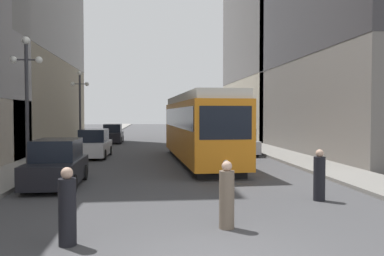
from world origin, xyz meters
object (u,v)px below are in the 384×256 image
parked_car_left_near (94,144)px  parked_car_right_far (240,142)px  transit_bus (205,122)px  pedestrian_crossing_near (227,197)px  pedestrian_on_sidewalk (67,209)px  lamp_post_left_far (80,98)px  streetcar (199,126)px  parked_car_left_mid (113,134)px  lamp_post_left_near (27,85)px  pedestrian_crossing_far (319,177)px  parked_car_left_far (57,164)px

parked_car_left_near → parked_car_right_far: size_ratio=0.96×
transit_bus → pedestrian_crossing_near: 30.96m
parked_car_left_near → pedestrian_on_sidewalk: parked_car_left_near is taller
transit_bus → lamp_post_left_far: (-11.15, -8.24, 2.12)m
parked_car_right_far → streetcar: bearing=51.6°
parked_car_left_mid → lamp_post_left_near: size_ratio=0.72×
parked_car_left_mid → pedestrian_crossing_far: bearing=-71.6°
parked_car_left_near → pedestrian_crossing_near: parked_car_left_near is taller
streetcar → pedestrian_crossing_far: (2.65, -10.49, -1.32)m
streetcar → lamp_post_left_near: (-8.30, -4.24, 2.02)m
streetcar → pedestrian_crossing_near: (-0.93, -13.24, -1.33)m
parked_car_left_near → streetcar: bearing=-25.0°
streetcar → transit_bus: (2.85, 17.47, -0.15)m
pedestrian_on_sidewalk → parked_car_left_near: bearing=-72.9°
streetcar → transit_bus: bearing=78.1°
parked_car_left_far → pedestrian_crossing_far: 9.73m
parked_car_left_far → lamp_post_left_near: lamp_post_left_near is taller
parked_car_left_near → pedestrian_crossing_far: (9.05, -13.66, -0.07)m
parked_car_right_far → lamp_post_left_far: (-11.72, 5.08, 3.23)m
parked_car_left_near → parked_car_right_far: same height
transit_bus → pedestrian_crossing_far: size_ratio=6.95×
pedestrian_crossing_far → parked_car_left_mid: bearing=174.8°
streetcar → lamp_post_left_near: bearing=-155.6°
pedestrian_crossing_far → lamp_post_left_far: size_ratio=0.28×
parked_car_left_mid → parked_car_left_far: 22.95m
transit_bus → pedestrian_crossing_far: transit_bus is taller
streetcar → pedestrian_on_sidewalk: streetcar is taller
transit_bus → streetcar: bearing=-98.8°
transit_bus → parked_car_left_mid: size_ratio=2.64×
parked_car_left_far → lamp_post_left_near: bearing=124.2°
parked_car_left_near → lamp_post_left_near: size_ratio=0.73×
lamp_post_left_near → lamp_post_left_far: bearing=90.0°
transit_bus → pedestrian_on_sidewalk: (-7.39, -31.59, -1.16)m
parked_car_left_near → parked_car_left_mid: (-0.00, 12.85, -0.00)m
streetcar → transit_bus: 17.70m
transit_bus → parked_car_right_far: size_ratio=2.49×
parked_car_left_mid → transit_bus: bearing=8.6°
pedestrian_on_sidewalk → lamp_post_left_far: lamp_post_left_far is taller
parked_car_left_near → parked_car_left_mid: same height
streetcar → pedestrian_crossing_far: streetcar is taller
transit_bus → pedestrian_crossing_near: bearing=-96.5°
lamp_post_left_far → pedestrian_crossing_near: bearing=-71.8°
lamp_post_left_near → transit_bus: bearing=62.8°
streetcar → parked_car_left_mid: bearing=109.1°
transit_bus → pedestrian_crossing_far: bearing=-89.9°
parked_car_left_far → pedestrian_crossing_far: size_ratio=2.61×
parked_car_left_near → lamp_post_left_far: lamp_post_left_far is taller
parked_car_right_far → pedestrian_crossing_near: bearing=77.1°
streetcar → parked_car_left_mid: (-6.40, 16.01, -1.26)m
parked_car_right_far → lamp_post_left_near: lamp_post_left_near is taller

